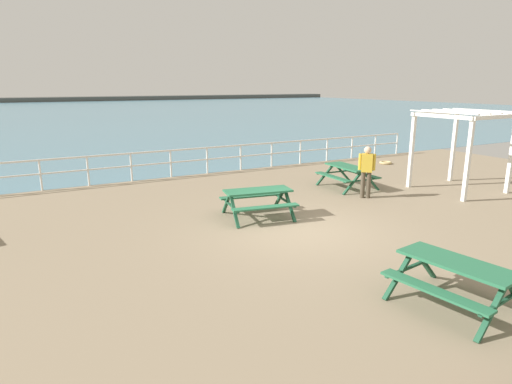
% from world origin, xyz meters
% --- Properties ---
extents(ground_plane, '(30.00, 24.00, 0.20)m').
position_xyz_m(ground_plane, '(0.00, 0.00, -0.10)').
color(ground_plane, gray).
extents(sea_band, '(142.00, 90.00, 0.01)m').
position_xyz_m(sea_band, '(0.00, 52.75, 0.00)').
color(sea_band, teal).
rests_on(sea_band, ground).
extents(distant_shoreline, '(142.00, 6.00, 1.80)m').
position_xyz_m(distant_shoreline, '(0.00, 95.75, 0.00)').
color(distant_shoreline, '#4C4C47').
rests_on(distant_shoreline, ground).
extents(seaward_railing, '(23.07, 0.07, 1.08)m').
position_xyz_m(seaward_railing, '(-0.00, 7.75, 0.73)').
color(seaward_railing, white).
rests_on(seaward_railing, ground).
extents(picnic_table_near_left, '(1.62, 1.87, 0.80)m').
position_xyz_m(picnic_table_near_left, '(4.08, 2.99, 0.58)').
color(picnic_table_near_left, '#286B47').
rests_on(picnic_table_near_left, ground).
extents(picnic_table_near_right, '(2.03, 1.80, 0.80)m').
position_xyz_m(picnic_table_near_right, '(-0.38, 1.45, 0.58)').
color(picnic_table_near_right, '#286B47').
rests_on(picnic_table_near_right, ground).
extents(picnic_table_mid_centre, '(1.75, 1.99, 0.80)m').
position_xyz_m(picnic_table_mid_centre, '(0.04, -4.37, 0.58)').
color(picnic_table_mid_centre, '#286B47').
rests_on(picnic_table_mid_centre, ground).
extents(visitor, '(0.42, 0.39, 1.66)m').
position_xyz_m(visitor, '(3.66, 1.62, 0.95)').
color(visitor, '#4C4233').
rests_on(visitor, ground).
extents(lattice_pergola, '(2.45, 2.57, 2.70)m').
position_xyz_m(lattice_pergola, '(7.17, 0.90, 2.00)').
color(lattice_pergola, white).
rests_on(lattice_pergola, ground).
extents(rope_coil, '(0.55, 0.55, 0.11)m').
position_xyz_m(rope_coil, '(8.77, 5.80, 0.06)').
color(rope_coil, tan).
rests_on(rope_coil, ground).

